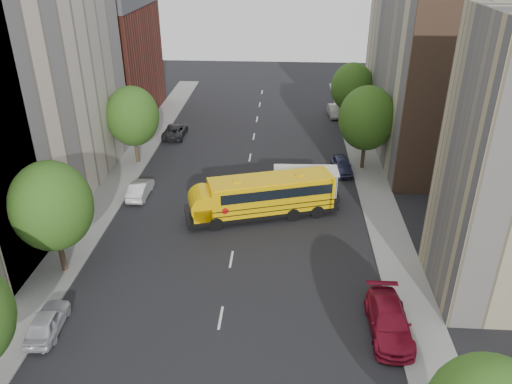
# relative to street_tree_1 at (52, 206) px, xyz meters

# --- Properties ---
(ground) EXTENTS (120.00, 120.00, 0.00)m
(ground) POSITION_rel_street_tree_1_xyz_m (11.00, 4.00, -4.95)
(ground) COLOR black
(ground) RESTS_ON ground
(sidewalk_left) EXTENTS (3.00, 80.00, 0.12)m
(sidewalk_left) POSITION_rel_street_tree_1_xyz_m (-0.50, 9.00, -4.89)
(sidewalk_left) COLOR slate
(sidewalk_left) RESTS_ON ground
(sidewalk_right) EXTENTS (3.00, 80.00, 0.12)m
(sidewalk_right) POSITION_rel_street_tree_1_xyz_m (22.50, 9.00, -4.89)
(sidewalk_right) COLOR slate
(sidewalk_right) RESTS_ON ground
(lane_markings) EXTENTS (0.15, 64.00, 0.01)m
(lane_markings) POSITION_rel_street_tree_1_xyz_m (11.00, 14.00, -4.95)
(lane_markings) COLOR silver
(lane_markings) RESTS_ON ground
(building_left_cream) EXTENTS (10.00, 26.00, 20.00)m
(building_left_cream) POSITION_rel_street_tree_1_xyz_m (-7.00, 10.00, 5.05)
(building_left_cream) COLOR beige
(building_left_cream) RESTS_ON ground
(building_left_redbrick) EXTENTS (10.00, 15.00, 13.00)m
(building_left_redbrick) POSITION_rel_street_tree_1_xyz_m (-7.00, 32.00, 1.55)
(building_left_redbrick) COLOR maroon
(building_left_redbrick) RESTS_ON ground
(building_right_far) EXTENTS (10.00, 22.00, 18.00)m
(building_right_far) POSITION_rel_street_tree_1_xyz_m (29.00, 24.00, 4.05)
(building_right_far) COLOR tan
(building_right_far) RESTS_ON ground
(building_right_sidewall) EXTENTS (10.10, 0.30, 18.00)m
(building_right_sidewall) POSITION_rel_street_tree_1_xyz_m (29.00, 13.00, 4.05)
(building_right_sidewall) COLOR brown
(building_right_sidewall) RESTS_ON ground
(street_tree_1) EXTENTS (5.12, 5.12, 7.90)m
(street_tree_1) POSITION_rel_street_tree_1_xyz_m (0.00, 0.00, 0.00)
(street_tree_1) COLOR #38281C
(street_tree_1) RESTS_ON ground
(street_tree_2) EXTENTS (4.99, 4.99, 7.71)m
(street_tree_2) POSITION_rel_street_tree_1_xyz_m (0.00, 18.00, -0.12)
(street_tree_2) COLOR #38281C
(street_tree_2) RESTS_ON ground
(street_tree_4) EXTENTS (5.25, 5.25, 8.10)m
(street_tree_4) POSITION_rel_street_tree_1_xyz_m (22.00, 18.00, 0.12)
(street_tree_4) COLOR #38281C
(street_tree_4) RESTS_ON ground
(street_tree_5) EXTENTS (4.86, 4.86, 7.51)m
(street_tree_5) POSITION_rel_street_tree_1_xyz_m (22.00, 30.00, -0.25)
(street_tree_5) COLOR #38281C
(street_tree_5) RESTS_ON ground
(school_bus) EXTENTS (12.36, 6.16, 3.42)m
(school_bus) POSITION_rel_street_tree_1_xyz_m (12.71, 8.12, -3.05)
(school_bus) COLOR black
(school_bus) RESTS_ON ground
(safari_truck) EXTENTS (6.71, 2.69, 2.83)m
(safari_truck) POSITION_rel_street_tree_1_xyz_m (15.88, 11.14, -3.45)
(safari_truck) COLOR black
(safari_truck) RESTS_ON ground
(parked_car_0) EXTENTS (1.89, 4.09, 1.36)m
(parked_car_0) POSITION_rel_street_tree_1_xyz_m (1.40, -5.67, -4.27)
(parked_car_0) COLOR silver
(parked_car_0) RESTS_ON ground
(parked_car_1) EXTENTS (1.48, 4.11, 1.35)m
(parked_car_1) POSITION_rel_street_tree_1_xyz_m (2.20, 10.98, -4.28)
(parked_car_1) COLOR silver
(parked_car_1) RESTS_ON ground
(parked_car_2) EXTENTS (2.31, 4.92, 1.36)m
(parked_car_2) POSITION_rel_street_tree_1_xyz_m (2.20, 25.55, -4.27)
(parked_car_2) COLOR black
(parked_car_2) RESTS_ON ground
(parked_car_3) EXTENTS (2.26, 5.46, 1.58)m
(parked_car_3) POSITION_rel_street_tree_1_xyz_m (20.60, -4.55, -4.16)
(parked_car_3) COLOR maroon
(parked_car_3) RESTS_ON ground
(parked_car_4) EXTENTS (1.98, 4.28, 1.42)m
(parked_car_4) POSITION_rel_street_tree_1_xyz_m (19.94, 17.07, -4.24)
(parked_car_4) COLOR #323458
(parked_car_4) RESTS_ON ground
(parked_car_5) EXTENTS (1.76, 4.22, 1.36)m
(parked_car_5) POSITION_rel_street_tree_1_xyz_m (20.60, 33.87, -4.27)
(parked_car_5) COLOR gray
(parked_car_5) RESTS_ON ground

